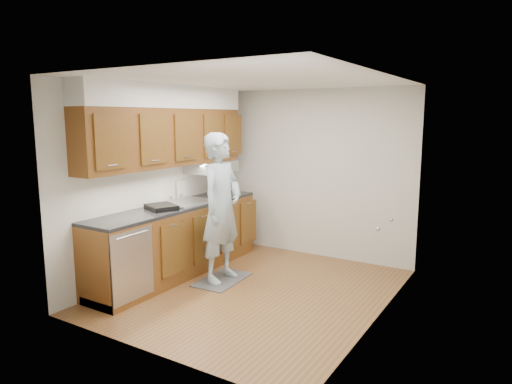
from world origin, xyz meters
TOP-DOWN VIEW (x-y plane):
  - floor at (0.00, 0.00)m, footprint 3.50×3.50m
  - ceiling at (0.00, 0.00)m, footprint 3.50×3.50m
  - wall_left at (-1.50, 0.00)m, footprint 0.02×3.50m
  - wall_right at (1.50, 0.00)m, footprint 0.02×3.50m
  - wall_back at (0.00, 1.75)m, footprint 3.00×0.02m
  - counter at (-1.20, -0.00)m, footprint 0.64×2.80m
  - upper_cabinets at (-1.33, 0.05)m, footprint 0.47×2.80m
  - closet_door at (1.49, 0.30)m, footprint 0.02×1.22m
  - floor_mat at (-0.55, 0.09)m, footprint 0.51×0.82m
  - person at (-0.55, 0.09)m, footprint 0.51×0.76m
  - soap_bottle_a at (-1.26, 0.80)m, footprint 0.14×0.14m
  - soap_bottle_b at (-1.17, 0.92)m, footprint 0.12×0.12m
  - soap_bottle_c at (-1.13, 0.92)m, footprint 0.17×0.17m
  - soda_can at (-1.10, 0.75)m, footprint 0.07×0.07m
  - dish_rack at (-1.18, -0.32)m, footprint 0.47×0.44m

SIDE VIEW (x-z plane):
  - floor at x=0.00m, z-range 0.00..0.00m
  - floor_mat at x=-0.55m, z-range 0.00..0.02m
  - counter at x=-1.20m, z-range -0.16..1.14m
  - dish_rack at x=-1.18m, z-range 0.94..1.00m
  - soda_can at x=-1.10m, z-range 0.94..1.05m
  - soap_bottle_c at x=-1.13m, z-range 0.94..1.09m
  - closet_door at x=1.49m, z-range 0.00..2.05m
  - soap_bottle_b at x=-1.17m, z-range 0.94..1.12m
  - soap_bottle_a at x=-1.26m, z-range 0.94..1.20m
  - person at x=-0.55m, z-range 0.02..2.15m
  - wall_left at x=-1.50m, z-range 0.00..2.50m
  - wall_right at x=1.50m, z-range 0.00..2.50m
  - wall_back at x=0.00m, z-range 0.00..2.50m
  - upper_cabinets at x=-1.33m, z-range 1.34..2.55m
  - ceiling at x=0.00m, z-range 2.50..2.50m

